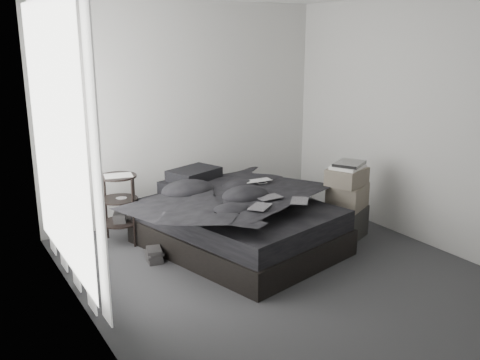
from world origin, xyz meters
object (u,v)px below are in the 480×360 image
bed (239,236)px  side_stand (119,210)px  box_lower (345,222)px  laptop (260,176)px

bed → side_stand: bearing=128.2°
box_lower → bed: bearing=164.3°
side_stand → box_lower: bearing=-27.2°
side_stand → box_lower: size_ratio=1.59×
bed → box_lower: size_ratio=4.19×
laptop → side_stand: 1.57m
bed → laptop: bearing=7.5°
side_stand → box_lower: (2.22, -1.14, -0.20)m
laptop → side_stand: bearing=158.1°
side_stand → box_lower: side_stand is taller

